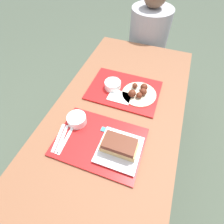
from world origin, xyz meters
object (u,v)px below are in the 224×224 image
Objects in this scene: person_seated_across at (149,33)px; wings_plate_far at (139,92)px; tray_far at (124,90)px; brisket_sandwich_plate at (119,147)px; bowl_coleslaw_far at (113,85)px; bowl_coleslaw_near at (77,119)px; tray_near at (100,142)px.

wings_plate_far is at bearing -82.31° from person_seated_across.
person_seated_across is (-0.01, 0.82, -0.01)m from tray_far.
tray_far is at bearing 104.20° from brisket_sandwich_plate.
brisket_sandwich_plate is 0.97× the size of wings_plate_far.
tray_far is 0.08m from bowl_coleslaw_far.
bowl_coleslaw_far is at bearing -94.52° from person_seated_across.
bowl_coleslaw_near is 0.15× the size of person_seated_across.
tray_near is at bearing 172.39° from brisket_sandwich_plate.
tray_near is at bearing -89.77° from person_seated_across.
tray_near is 0.41m from bowl_coleslaw_far.
bowl_coleslaw_far is (-0.18, 0.41, -0.01)m from brisket_sandwich_plate.
tray_near is 0.41m from tray_far.
brisket_sandwich_plate reaches higher than tray_near.
person_seated_across is (0.16, 1.15, -0.05)m from bowl_coleslaw_near.
wings_plate_far reaches higher than bowl_coleslaw_far.
bowl_coleslaw_near is 0.50× the size of brisket_sandwich_plate.
bowl_coleslaw_near is at bearing -116.61° from tray_far.
bowl_coleslaw_near is at bearing -97.81° from person_seated_across.
bowl_coleslaw_near reaches higher than tray_near.
bowl_coleslaw_far is at bearing 179.74° from wings_plate_far.
tray_near is at bearing -23.10° from bowl_coleslaw_near.
person_seated_across is at bearing 85.48° from bowl_coleslaw_far.
wings_plate_far is (0.11, 0.40, 0.02)m from tray_near.
bowl_coleslaw_near is at bearing -129.46° from wings_plate_far.
bowl_coleslaw_near is 0.48× the size of wings_plate_far.
bowl_coleslaw_far is (-0.07, 0.40, 0.03)m from tray_near.
tray_far is at bearing 89.19° from tray_near.
wings_plate_far is at bearing 50.54° from bowl_coleslaw_near.
tray_near is 4.32× the size of bowl_coleslaw_far.
brisket_sandwich_plate is 0.31× the size of person_seated_across.
wings_plate_far reaches higher than tray_far.
tray_near is at bearing -80.01° from bowl_coleslaw_far.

